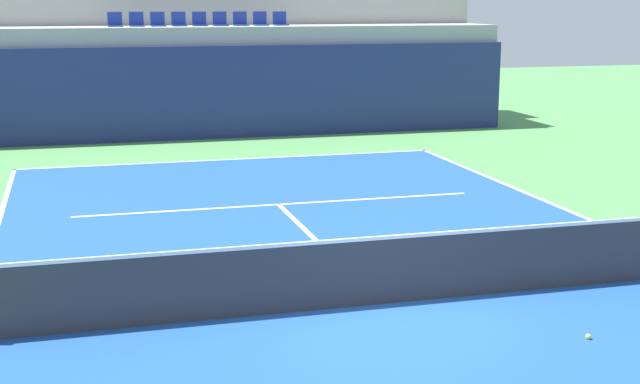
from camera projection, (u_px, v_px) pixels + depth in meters
ground_plane at (382, 304)px, 12.45m from camera, size 80.00×80.00×0.00m
court_surface at (382, 304)px, 12.45m from camera, size 11.00×24.00×0.01m
baseline_far at (232, 159)px, 23.72m from camera, size 11.00×0.10×0.00m
service_line_far at (279, 204)px, 18.48m from camera, size 8.26×0.10×0.00m
centre_service_line at (320, 244)px, 15.47m from camera, size 0.10×6.40×0.00m
back_wall at (208, 93)px, 27.08m from camera, size 19.10×0.30×2.79m
stands_tier_lower at (202, 80)px, 28.30m from camera, size 19.10×2.40×3.33m
stands_tier_upper at (191, 58)px, 30.45m from camera, size 19.10×2.40×4.42m
seating_row_lower at (200, 22)px, 28.02m from camera, size 5.59×0.44×0.44m
tennis_net at (382, 269)px, 12.35m from camera, size 11.08×0.08×1.07m
tennis_ball_0 at (588, 337)px, 11.15m from camera, size 0.07×0.07×0.07m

